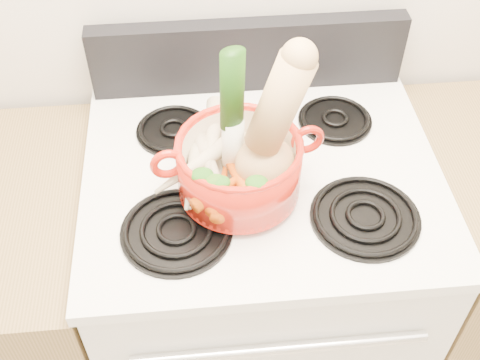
{
  "coord_description": "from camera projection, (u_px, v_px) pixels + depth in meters",
  "views": [
    {
      "loc": [
        -0.14,
        0.49,
        1.89
      ],
      "look_at": [
        -0.06,
        1.31,
        1.01
      ],
      "focal_mm": 45.0,
      "sensor_mm": 36.0,
      "label": 1
    }
  ],
  "objects": [
    {
      "name": "stove_body",
      "position": [
        257.0,
        293.0,
        1.67
      ],
      "size": [
        0.76,
        0.65,
        0.92
      ],
      "primitive_type": "cube",
      "color": "white",
      "rests_on": "floor"
    },
    {
      "name": "pot_handle_right",
      "position": [
        308.0,
        139.0,
        1.2
      ],
      "size": [
        0.07,
        0.03,
        0.07
      ],
      "primitive_type": "torus",
      "rotation": [
        1.57,
        0.0,
        0.15
      ],
      "color": "#B71D0F",
      "rests_on": "dutch_oven"
    },
    {
      "name": "squash",
      "position": [
        283.0,
        125.0,
        1.12
      ],
      "size": [
        0.22,
        0.14,
        0.33
      ],
      "primitive_type": null,
      "rotation": [
        0.0,
        0.3,
        0.05
      ],
      "color": "tan",
      "rests_on": "dutch_oven"
    },
    {
      "name": "parsnip_0",
      "position": [
        202.0,
        167.0,
        1.23
      ],
      "size": [
        0.1,
        0.21,
        0.06
      ],
      "primitive_type": "cone",
      "rotation": [
        1.66,
        0.0,
        -0.31
      ],
      "color": "beige",
      "rests_on": "dutch_oven"
    },
    {
      "name": "dutch_oven",
      "position": [
        239.0,
        167.0,
        1.21
      ],
      "size": [
        0.29,
        0.29,
        0.12
      ],
      "primitive_type": "cylinder",
      "rotation": [
        0.0,
        0.0,
        0.15
      ],
      "color": "#B71D0F",
      "rests_on": "burner_front_left"
    },
    {
      "name": "burner_back_right",
      "position": [
        335.0,
        119.0,
        1.42
      ],
      "size": [
        0.17,
        0.17,
        0.02
      ],
      "primitive_type": "cylinder",
      "color": "black",
      "rests_on": "cooktop"
    },
    {
      "name": "burner_front_right",
      "position": [
        365.0,
        216.0,
        1.21
      ],
      "size": [
        0.22,
        0.22,
        0.02
      ],
      "primitive_type": "cylinder",
      "color": "black",
      "rests_on": "cooktop"
    },
    {
      "name": "ginger",
      "position": [
        249.0,
        144.0,
        1.27
      ],
      "size": [
        0.09,
        0.08,
        0.04
      ],
      "primitive_type": "ellipsoid",
      "rotation": [
        0.0,
        0.0,
        0.24
      ],
      "color": "tan",
      "rests_on": "dutch_oven"
    },
    {
      "name": "burner_back_left",
      "position": [
        174.0,
        129.0,
        1.39
      ],
      "size": [
        0.17,
        0.17,
        0.02
      ],
      "primitive_type": "cylinder",
      "color": "black",
      "rests_on": "cooktop"
    },
    {
      "name": "pot_handle_left",
      "position": [
        168.0,
        164.0,
        1.15
      ],
      "size": [
        0.07,
        0.03,
        0.07
      ],
      "primitive_type": "torus",
      "rotation": [
        1.57,
        0.0,
        0.15
      ],
      "color": "#B71D0F",
      "rests_on": "dutch_oven"
    },
    {
      "name": "leek",
      "position": [
        232.0,
        114.0,
        1.13
      ],
      "size": [
        0.07,
        0.08,
        0.32
      ],
      "primitive_type": "cylinder",
      "rotation": [
        0.04,
        0.0,
        0.42
      ],
      "color": "silver",
      "rests_on": "dutch_oven"
    },
    {
      "name": "control_backsplash",
      "position": [
        248.0,
        55.0,
        1.45
      ],
      "size": [
        0.76,
        0.05,
        0.18
      ],
      "primitive_type": "cube",
      "color": "black",
      "rests_on": "cooktop"
    },
    {
      "name": "carrot_3",
      "position": [
        224.0,
        188.0,
        1.17
      ],
      "size": [
        0.14,
        0.11,
        0.04
      ],
      "primitive_type": "cone",
      "rotation": [
        1.66,
        0.0,
        -0.98
      ],
      "color": "#C84E0A",
      "rests_on": "dutch_oven"
    },
    {
      "name": "carrot_0",
      "position": [
        222.0,
        191.0,
        1.19
      ],
      "size": [
        0.06,
        0.15,
        0.04
      ],
      "primitive_type": "cone",
      "rotation": [
        1.66,
        0.0,
        -0.2
      ],
      "color": "#D05D0A",
      "rests_on": "dutch_oven"
    },
    {
      "name": "oven_handle",
      "position": [
        280.0,
        349.0,
        1.2
      ],
      "size": [
        0.6,
        0.02,
        0.02
      ],
      "primitive_type": "cylinder",
      "rotation": [
        0.0,
        1.57,
        0.0
      ],
      "color": "silver",
      "rests_on": "stove_body"
    },
    {
      "name": "carrot_1",
      "position": [
        229.0,
        189.0,
        1.18
      ],
      "size": [
        0.1,
        0.14,
        0.04
      ],
      "primitive_type": "cone",
      "rotation": [
        1.66,
        0.0,
        -0.57
      ],
      "color": "#CA480A",
      "rests_on": "dutch_oven"
    },
    {
      "name": "parsnip_4",
      "position": [
        212.0,
        142.0,
        1.24
      ],
      "size": [
        0.08,
        0.23,
        0.06
      ],
      "primitive_type": "cone",
      "rotation": [
        1.66,
        0.0,
        -0.17
      ],
      "color": "beige",
      "rests_on": "dutch_oven"
    },
    {
      "name": "carrot_2",
      "position": [
        237.0,
        177.0,
        1.19
      ],
      "size": [
        0.09,
        0.18,
        0.05
      ],
      "primitive_type": "cone",
      "rotation": [
        1.66,
        0.0,
        0.34
      ],
      "color": "#C65A09",
      "rests_on": "dutch_oven"
    },
    {
      "name": "parsnip_3",
      "position": [
        193.0,
        166.0,
        1.21
      ],
      "size": [
        0.18,
        0.14,
        0.06
      ],
      "primitive_type": "cone",
      "rotation": [
        1.66,
        0.0,
        -1.0
      ],
      "color": "beige",
      "rests_on": "dutch_oven"
    },
    {
      "name": "parsnip_1",
      "position": [
        193.0,
        167.0,
        1.22
      ],
      "size": [
        0.08,
        0.21,
        0.06
      ],
      "primitive_type": "cone",
      "rotation": [
        1.66,
        0.0,
        -0.19
      ],
      "color": "beige",
      "rests_on": "dutch_oven"
    },
    {
      "name": "parsnip_2",
      "position": [
        210.0,
        161.0,
        1.22
      ],
      "size": [
        0.09,
        0.19,
        0.06
      ],
      "primitive_type": "cone",
      "rotation": [
        1.66,
        0.0,
        0.29
      ],
      "color": "beige",
      "rests_on": "dutch_oven"
    },
    {
      "name": "cooktop",
      "position": [
        262.0,
        174.0,
        1.32
      ],
      "size": [
        0.78,
        0.67,
        0.03
      ],
      "primitive_type": "cube",
      "color": "white",
      "rests_on": "stove_body"
    },
    {
      "name": "burner_front_left",
      "position": [
        176.0,
        230.0,
        1.19
      ],
      "size": [
        0.22,
        0.22,
        0.02
      ],
      "primitive_type": "cylinder",
      "color": "black",
      "rests_on": "cooktop"
    }
  ]
}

